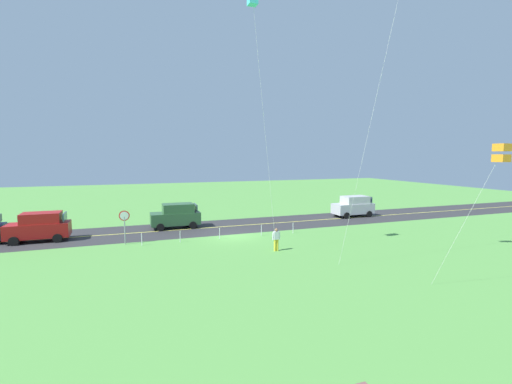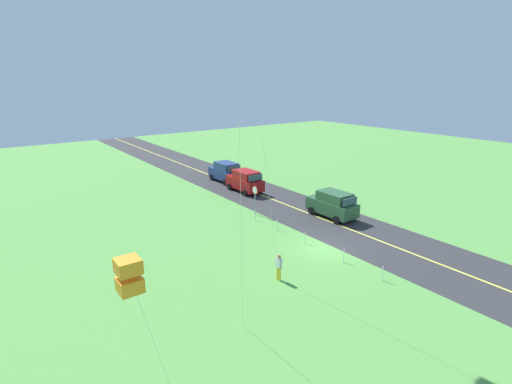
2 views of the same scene
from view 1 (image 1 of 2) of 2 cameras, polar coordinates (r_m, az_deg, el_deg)
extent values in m
cube|color=#549342|center=(29.62, -3.66, -7.16)|extent=(120.00, 120.00, 0.10)
cube|color=#2D2D30|center=(33.38, -5.61, -5.60)|extent=(120.00, 7.00, 0.00)
cube|color=#E5E04C|center=(33.37, -5.61, -5.59)|extent=(120.00, 0.16, 0.00)
cube|color=#2D5633|center=(33.38, -12.85, -4.17)|extent=(4.40, 1.90, 1.10)
cube|color=#2D5633|center=(33.26, -12.46, -2.54)|extent=(2.73, 1.75, 0.80)
cube|color=#334756|center=(33.14, -14.32, -2.61)|extent=(0.10, 1.62, 0.64)
cube|color=#334756|center=(33.51, -9.71, -2.42)|extent=(0.10, 1.62, 0.60)
cylinder|color=black|center=(32.41, -15.13, -5.51)|extent=(0.68, 0.22, 0.68)
cylinder|color=black|center=(34.27, -15.41, -4.91)|extent=(0.68, 0.22, 0.68)
cylinder|color=black|center=(32.76, -10.13, -5.28)|extent=(0.68, 0.22, 0.68)
cylinder|color=black|center=(34.60, -10.67, -4.69)|extent=(0.68, 0.22, 0.68)
cube|color=#B7B7BC|center=(40.07, 15.31, -2.57)|extent=(4.40, 1.90, 1.10)
cube|color=#B7B7BC|center=(40.09, 15.64, -1.20)|extent=(2.73, 1.75, 0.80)
cube|color=#334756|center=(39.47, 14.36, -1.28)|extent=(0.10, 1.62, 0.64)
cube|color=#334756|center=(41.06, 17.48, -1.09)|extent=(0.10, 1.62, 0.60)
cylinder|color=black|center=(38.58, 14.37, -3.69)|extent=(0.68, 0.22, 0.68)
cylinder|color=black|center=(40.14, 12.84, -3.29)|extent=(0.68, 0.22, 0.68)
cylinder|color=black|center=(40.25, 17.74, -3.39)|extent=(0.68, 0.22, 0.68)
cylinder|color=black|center=(41.75, 16.14, -3.02)|extent=(0.68, 0.22, 0.68)
cube|color=maroon|center=(32.29, -31.63, -5.23)|extent=(4.40, 1.90, 1.10)
cube|color=maroon|center=(32.09, -31.28, -3.56)|extent=(2.73, 1.75, 0.80)
cube|color=#334756|center=(32.32, -33.17, -3.60)|extent=(0.10, 1.61, 0.64)
cube|color=#334756|center=(31.81, -28.41, -3.49)|extent=(0.10, 1.61, 0.60)
cylinder|color=black|center=(31.81, -34.45, -6.56)|extent=(0.68, 0.22, 0.68)
cylinder|color=black|center=(33.62, -33.66, -5.89)|extent=(0.68, 0.22, 0.68)
cylinder|color=black|center=(31.22, -29.33, -6.50)|extent=(0.68, 0.22, 0.68)
cylinder|color=black|center=(33.06, -28.81, -5.82)|extent=(0.68, 0.22, 0.68)
cylinder|color=gray|center=(28.34, -20.37, -5.84)|extent=(0.08, 0.08, 2.10)
cylinder|color=red|center=(28.14, -20.45, -3.59)|extent=(0.76, 0.04, 0.76)
cylinder|color=white|center=(28.11, -20.45, -3.60)|extent=(0.62, 0.01, 0.62)
cylinder|color=yellow|center=(25.03, 3.46, -8.51)|extent=(0.16, 0.16, 0.82)
cylinder|color=yellow|center=(24.96, 3.08, -8.55)|extent=(0.16, 0.16, 0.82)
cube|color=silver|center=(24.83, 3.28, -6.99)|extent=(0.36, 0.22, 0.56)
cylinder|color=silver|center=(24.93, 3.79, -7.05)|extent=(0.10, 0.10, 0.52)
cylinder|color=silver|center=(24.75, 2.76, -7.14)|extent=(0.10, 0.10, 0.52)
sphere|color=#9E704C|center=(24.74, 3.28, -6.11)|extent=(0.22, 0.22, 0.22)
cylinder|color=silver|center=(23.46, 1.48, 9.49)|extent=(2.06, 0.89, 16.21)
cube|color=#4CD8D8|center=(24.50, -0.56, 28.28)|extent=(0.56, 0.56, 0.36)
cylinder|color=silver|center=(20.28, 30.57, -4.16)|extent=(1.94, 1.83, 6.75)
cube|color=orange|center=(20.24, 34.83, 5.91)|extent=(0.56, 0.56, 0.36)
cube|color=orange|center=(20.24, 34.75, 4.49)|extent=(0.56, 0.56, 0.36)
cylinder|color=silver|center=(21.72, 17.67, 9.23)|extent=(2.45, 1.74, 16.00)
cylinder|color=silver|center=(30.69, 5.98, -5.76)|extent=(0.05, 0.05, 0.90)
cylinder|color=silver|center=(29.55, 0.88, -6.18)|extent=(0.05, 0.05, 0.90)
cylinder|color=silver|center=(28.50, -5.89, -6.67)|extent=(0.05, 0.05, 0.90)
cylinder|color=silver|center=(27.92, -12.12, -7.03)|extent=(0.05, 0.05, 0.90)
cylinder|color=silver|center=(27.69, -17.92, -7.29)|extent=(0.05, 0.05, 0.90)
camera|label=2|loc=(27.05, 50.60, 13.71)|focal=27.02mm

